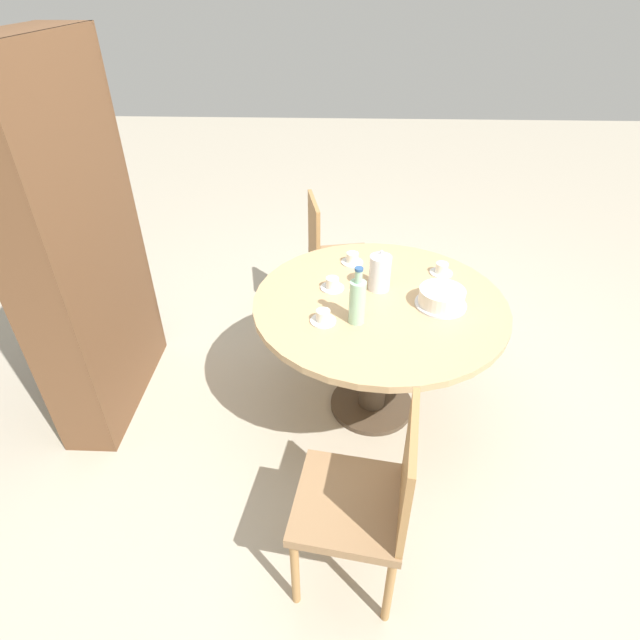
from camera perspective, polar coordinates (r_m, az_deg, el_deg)
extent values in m
plane|color=#B2A893|center=(3.02, 5.87, -9.72)|extent=(14.00, 14.00, 0.00)
cylinder|color=#473828|center=(3.01, 5.89, -9.51)|extent=(0.48, 0.48, 0.03)
cylinder|color=#473828|center=(2.78, 6.32, -4.28)|extent=(0.15, 0.15, 0.68)
cylinder|color=tan|center=(2.57, 6.83, 1.92)|extent=(1.29, 1.29, 0.04)
cylinder|color=#A87A47|center=(3.54, 5.83, 2.27)|extent=(0.03, 0.03, 0.42)
cylinder|color=#A87A47|center=(3.84, 4.57, 5.15)|extent=(0.03, 0.03, 0.42)
cylinder|color=#A87A47|center=(3.48, 0.06, 1.79)|extent=(0.03, 0.03, 0.42)
cylinder|color=#A87A47|center=(3.78, -0.78, 4.75)|extent=(0.03, 0.03, 0.42)
cube|color=#93704C|center=(3.54, 2.51, 6.79)|extent=(0.49, 0.49, 0.04)
cube|color=#A87A47|center=(3.40, -0.70, 10.11)|extent=(0.40, 0.10, 0.43)
cylinder|color=#A87A47|center=(2.35, -0.71, -19.23)|extent=(0.03, 0.03, 0.42)
cylinder|color=#A87A47|center=(2.17, -2.86, -26.82)|extent=(0.03, 0.03, 0.42)
cylinder|color=#A87A47|center=(2.34, 8.56, -20.42)|extent=(0.03, 0.03, 0.42)
cylinder|color=#A87A47|center=(2.15, 7.79, -28.27)|extent=(0.03, 0.03, 0.42)
cube|color=#93704C|center=(2.04, 3.43, -20.19)|extent=(0.48, 0.48, 0.04)
cube|color=#A87A47|center=(1.85, 10.01, -16.69)|extent=(0.40, 0.09, 0.43)
cube|color=brown|center=(3.18, -22.64, 11.04)|extent=(0.04, 0.28, 1.93)
cube|color=brown|center=(2.48, -29.92, 2.15)|extent=(0.04, 0.28, 1.93)
cube|color=brown|center=(2.75, -23.43, 7.25)|extent=(0.93, 0.02, 1.93)
cube|color=brown|center=(3.32, -21.72, -7.34)|extent=(0.86, 0.27, 0.04)
cube|color=brown|center=(3.10, -23.17, -2.28)|extent=(0.86, 0.27, 0.04)
cube|color=brown|center=(2.90, -24.90, 3.81)|extent=(0.86, 0.27, 0.04)
cube|color=brown|center=(2.74, -26.90, 10.70)|extent=(0.86, 0.27, 0.04)
cube|color=brown|center=(2.63, -29.21, 18.28)|extent=(0.86, 0.27, 0.04)
cube|color=brown|center=(2.57, -31.77, 25.95)|extent=(0.86, 0.27, 0.04)
cube|color=orange|center=(3.41, -20.48, -2.29)|extent=(0.30, 0.21, 0.28)
cube|color=gold|center=(3.05, -23.81, -8.97)|extent=(0.30, 0.21, 0.23)
cube|color=#234793|center=(3.19, -22.03, 2.67)|extent=(0.37, 0.21, 0.29)
cube|color=#B72D28|center=(2.82, -25.48, -2.46)|extent=(0.37, 0.21, 0.31)
cube|color=#703384|center=(3.02, -23.58, 8.42)|extent=(0.38, 0.21, 0.24)
cube|color=black|center=(2.65, -27.28, 3.57)|extent=(0.38, 0.21, 0.23)
cube|color=#B72D28|center=(2.91, -25.24, 15.69)|extent=(0.32, 0.21, 0.27)
cube|color=orange|center=(2.47, -30.13, 11.27)|extent=(0.32, 0.21, 0.28)
cube|color=orange|center=(2.83, -27.32, 23.14)|extent=(0.31, 0.21, 0.28)
cylinder|color=silver|center=(2.60, 6.96, 5.36)|extent=(0.11, 0.11, 0.19)
cone|color=silver|center=(2.55, 7.13, 7.40)|extent=(0.10, 0.10, 0.02)
sphere|color=silver|center=(2.55, 7.16, 7.76)|extent=(0.02, 0.02, 0.02)
cylinder|color=#99C6A3|center=(2.33, 4.28, 2.03)|extent=(0.08, 0.08, 0.22)
cylinder|color=#99C6A3|center=(2.25, 4.43, 5.01)|extent=(0.04, 0.04, 0.06)
cylinder|color=#2D5184|center=(2.24, 4.48, 5.83)|extent=(0.04, 0.04, 0.01)
cylinder|color=silver|center=(2.57, 13.60, 1.77)|extent=(0.26, 0.26, 0.01)
cylinder|color=silver|center=(2.54, 13.74, 2.63)|extent=(0.23, 0.23, 0.08)
cylinder|color=silver|center=(2.63, 1.41, 3.70)|extent=(0.12, 0.12, 0.01)
cylinder|color=silver|center=(2.62, 1.42, 4.29)|extent=(0.07, 0.07, 0.05)
cylinder|color=silver|center=(2.88, 3.70, 6.61)|extent=(0.12, 0.12, 0.01)
cylinder|color=silver|center=(2.87, 3.72, 7.16)|extent=(0.07, 0.07, 0.05)
cylinder|color=silver|center=(2.38, 0.36, -0.10)|extent=(0.12, 0.12, 0.01)
cylinder|color=silver|center=(2.36, 0.37, 0.52)|extent=(0.07, 0.07, 0.05)
cylinder|color=silver|center=(2.85, 13.67, 5.27)|extent=(0.12, 0.12, 0.01)
cylinder|color=silver|center=(2.83, 13.75, 5.82)|extent=(0.07, 0.07, 0.05)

